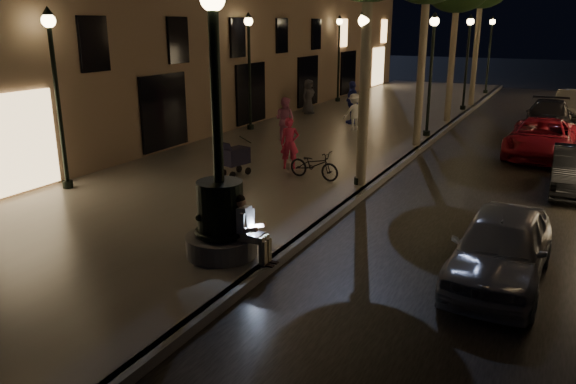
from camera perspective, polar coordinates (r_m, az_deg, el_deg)
The scene contains 24 objects.
ground at distance 22.60m, azimuth 13.98°, elevation 4.59°, with size 120.00×120.00×0.00m, color black.
cobble_lane at distance 22.15m, azimuth 21.55°, elevation 3.69°, with size 6.00×45.00×0.02m, color black.
promenade at distance 23.76m, azimuth 4.54°, elevation 5.86°, with size 8.00×45.00×0.20m, color #69645C.
curb_strip at distance 22.58m, azimuth 14.00°, elevation 4.83°, with size 0.25×45.00×0.20m, color #59595B.
fountain_lamppost at distance 10.92m, azimuth -6.91°, elevation -1.40°, with size 1.40×1.40×5.21m.
seated_man_laptop at distance 10.71m, azimuth -4.12°, elevation -3.49°, with size 0.93×0.31×1.30m.
lamp_curb_a at distance 15.53m, azimuth 7.62°, elevation 11.64°, with size 0.36×0.36×4.81m.
lamp_curb_b at distance 23.21m, azimuth 14.40°, elevation 12.95°, with size 0.36×0.36×4.81m.
lamp_curb_c at distance 31.05m, azimuth 17.81°, elevation 13.54°, with size 0.36×0.36×4.81m.
lamp_curb_d at distance 38.96m, azimuth 19.85°, elevation 13.88°, with size 0.36×0.36×4.81m.
lamp_left_a at distance 16.23m, azimuth -22.59°, elevation 10.74°, with size 0.36×0.36×4.81m.
lamp_left_b at distance 23.98m, azimuth -3.97°, elevation 13.53°, with size 0.36×0.36×4.81m.
lamp_left_c at distance 32.97m, azimuth 5.20°, elevation 14.40°, with size 0.36×0.36×4.81m.
stroller at distance 16.78m, azimuth -5.40°, elevation 3.62°, with size 0.67×1.17×1.18m.
car_front at distance 10.98m, azimuth 20.80°, elevation -5.30°, with size 1.59×3.96×1.35m, color #B2B5BA.
car_third at distance 21.95m, azimuth 24.32°, elevation 5.00°, with size 2.19×4.76×1.32m, color maroon.
car_rear at distance 27.14m, azimuth 24.98°, elevation 6.95°, with size 1.89×4.64×1.35m, color #2A292E.
car_fifth at distance 31.79m, azimuth 26.84°, elevation 7.97°, with size 1.44×4.14×1.36m, color gray.
pedestrian_red at distance 17.52m, azimuth 0.18°, elevation 4.97°, with size 0.58×0.38×1.60m, color #D22A4B.
pedestrian_pink at distance 21.69m, azimuth -0.31°, elevation 7.40°, with size 0.82×0.64×1.69m, color #C96A97.
pedestrian_white at distance 24.11m, azimuth 6.74°, elevation 8.07°, with size 1.00×0.58×1.55m, color white.
pedestrian_blue at distance 25.74m, azimuth 6.51°, elevation 9.04°, with size 1.12×0.47×1.91m, color #293499.
pedestrian_dark at distance 28.44m, azimuth 2.11°, elevation 9.66°, with size 0.83×0.54×1.71m, color #3A383E.
bicycle at distance 16.42m, azimuth 2.67°, elevation 2.78°, with size 0.56×1.60×0.84m, color black.
Camera 1 is at (4.81, -6.60, 4.61)m, focal length 35.00 mm.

